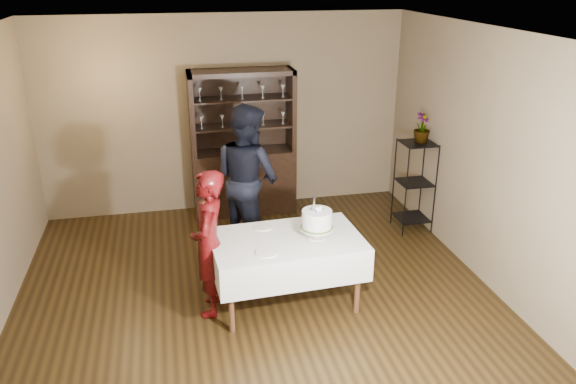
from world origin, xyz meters
The scene contains 13 objects.
floor centered at (0.00, 0.00, 0.00)m, with size 5.00×5.00×0.00m, color black.
ceiling centered at (0.00, 0.00, 2.70)m, with size 5.00×5.00×0.00m, color silver.
back_wall centered at (0.00, 2.50, 1.35)m, with size 5.00×0.02×2.70m, color brown.
wall_right centered at (2.50, 0.00, 1.35)m, with size 0.02×5.00×2.70m, color brown.
china_hutch centered at (0.20, 2.25, 0.66)m, with size 1.40×0.48×2.00m.
plant_etagere centered at (2.28, 1.20, 0.65)m, with size 0.42×0.42×1.20m.
cake_table centered at (0.28, -0.20, 0.57)m, with size 1.53×0.99×0.74m.
woman centered at (-0.49, -0.16, 0.75)m, with size 0.55×0.36×1.50m, color #3A0705.
man centered at (0.10, 1.17, 0.90)m, with size 0.87×0.68×1.80m, color black.
cake centered at (0.57, -0.24, 0.93)m, with size 0.34×0.34×0.46m.
plate_near centered at (0.02, -0.46, 0.75)m, with size 0.21×0.21×0.01m, color silver.
plate_far centered at (0.09, 0.09, 0.75)m, with size 0.19×0.19×0.01m, color silver.
potted_plant centered at (2.33, 1.22, 1.37)m, with size 0.21×0.21×0.37m, color #517135.
Camera 1 is at (-0.78, -5.08, 3.25)m, focal length 35.00 mm.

